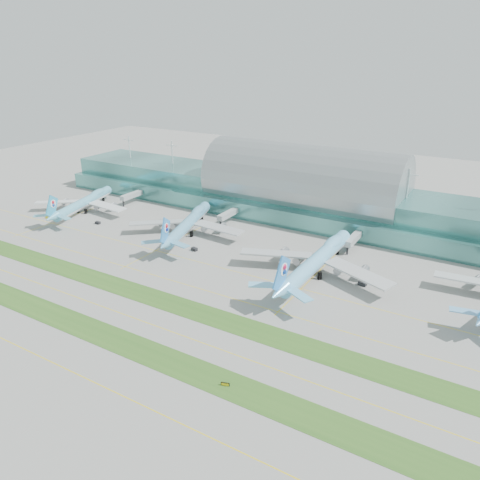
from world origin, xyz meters
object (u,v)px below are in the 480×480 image
Objects in this scene: airliner_c at (318,259)px; airliner_a at (84,202)px; airliner_b at (189,222)px; taxiway_sign_east at (225,384)px; terminal at (303,193)px.

airliner_a is at bearing 177.64° from airliner_c.
airliner_b reaches higher than taxiway_sign_east.
terminal is 73.45m from airliner_b.
terminal is 4.65× the size of airliner_b.
terminal reaches higher than airliner_b.
terminal is at bearing 38.62° from airliner_b.
taxiway_sign_east is (44.87, -157.60, -13.66)m from terminal.
airliner_b reaches higher than airliner_a.
terminal is 126.74× the size of taxiway_sign_east.
airliner_c reaches higher than airliner_b.
airliner_a is 190.25m from taxiway_sign_east.
terminal is 4.11× the size of airliner_c.
airliner_a is (-120.08, -62.95, -8.16)m from terminal.
airliner_b is at bearing 173.01° from airliner_c.
airliner_a is 0.85× the size of airliner_c.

